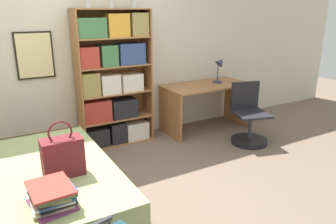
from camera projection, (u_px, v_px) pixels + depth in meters
name	position (u px, v px, depth m)	size (l,w,h in m)	color
ground_plane	(124.00, 197.00, 3.29)	(14.00, 14.00, 0.00)	#756051
wall_back	(72.00, 50.00, 4.19)	(10.00, 0.09, 2.60)	beige
bed	(56.00, 191.00, 2.92)	(0.99, 1.85, 0.51)	#A36B3D
handbag	(63.00, 156.00, 2.64)	(0.32, 0.18, 0.47)	maroon
book_stack_on_bed	(52.00, 195.00, 2.25)	(0.31, 0.37, 0.15)	#7A336B
bookcase	(113.00, 81.00, 4.34)	(0.99, 0.32, 1.81)	#A36B3D
bottle_brown	(111.00, 0.00, 4.07)	(0.07, 0.07, 0.24)	#B7BCC1
bottle_clear	(134.00, 1.00, 4.20)	(0.08, 0.08, 0.22)	#B7BCC1
desk	(206.00, 98.00, 5.01)	(1.31, 0.65, 0.71)	#A36B3D
desk_lamp	(220.00, 66.00, 5.04)	(0.21, 0.16, 0.40)	navy
desk_chair	(249.00, 124.00, 4.57)	(0.56, 0.56, 0.83)	black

